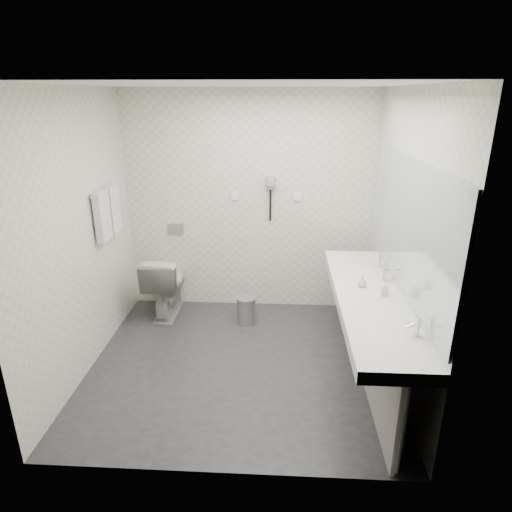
{
  "coord_description": "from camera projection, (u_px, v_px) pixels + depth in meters",
  "views": [
    {
      "loc": [
        0.36,
        -3.6,
        2.44
      ],
      "look_at": [
        0.15,
        0.15,
        1.05
      ],
      "focal_mm": 31.0,
      "sensor_mm": 36.0,
      "label": 1
    }
  ],
  "objects": [
    {
      "name": "floor",
      "position": [
        240.0,
        364.0,
        4.24
      ],
      "size": [
        2.8,
        2.8,
        0.0
      ],
      "primitive_type": "plane",
      "color": "#29292F",
      "rests_on": "ground"
    },
    {
      "name": "ceiling",
      "position": [
        235.0,
        84.0,
        3.37
      ],
      "size": [
        2.8,
        2.8,
        0.0
      ],
      "primitive_type": "plane",
      "rotation": [
        3.14,
        0.0,
        0.0
      ],
      "color": "white",
      "rests_on": "wall_back"
    },
    {
      "name": "wall_back",
      "position": [
        248.0,
        204.0,
        5.02
      ],
      "size": [
        2.8,
        0.0,
        2.8
      ],
      "primitive_type": "plane",
      "rotation": [
        1.57,
        0.0,
        0.0
      ],
      "color": "silver",
      "rests_on": "floor"
    },
    {
      "name": "wall_front",
      "position": [
        217.0,
        309.0,
        2.59
      ],
      "size": [
        2.8,
        0.0,
        2.8
      ],
      "primitive_type": "plane",
      "rotation": [
        -1.57,
        0.0,
        0.0
      ],
      "color": "silver",
      "rests_on": "floor"
    },
    {
      "name": "wall_left",
      "position": [
        79.0,
        237.0,
        3.88
      ],
      "size": [
        0.0,
        2.6,
        2.6
      ],
      "primitive_type": "plane",
      "rotation": [
        1.57,
        0.0,
        1.57
      ],
      "color": "silver",
      "rests_on": "floor"
    },
    {
      "name": "wall_right",
      "position": [
        403.0,
        243.0,
        3.73
      ],
      "size": [
        0.0,
        2.6,
        2.6
      ],
      "primitive_type": "plane",
      "rotation": [
        1.57,
        0.0,
        -1.57
      ],
      "color": "silver",
      "rests_on": "floor"
    },
    {
      "name": "vanity_counter",
      "position": [
        369.0,
        300.0,
        3.71
      ],
      "size": [
        0.55,
        2.2,
        0.1
      ],
      "primitive_type": "cube",
      "color": "white",
      "rests_on": "floor"
    },
    {
      "name": "vanity_panel",
      "position": [
        368.0,
        344.0,
        3.86
      ],
      "size": [
        0.03,
        2.15,
        0.75
      ],
      "primitive_type": "cube",
      "color": "gray",
      "rests_on": "floor"
    },
    {
      "name": "vanity_post_near",
      "position": [
        401.0,
        429.0,
        2.88
      ],
      "size": [
        0.06,
        0.06,
        0.75
      ],
      "primitive_type": "cylinder",
      "color": "silver",
      "rests_on": "floor"
    },
    {
      "name": "vanity_post_far",
      "position": [
        353.0,
        294.0,
        4.83
      ],
      "size": [
        0.06,
        0.06,
        0.75
      ],
      "primitive_type": "cylinder",
      "color": "silver",
      "rests_on": "floor"
    },
    {
      "name": "mirror",
      "position": [
        410.0,
        227.0,
        3.47
      ],
      "size": [
        0.02,
        2.2,
        1.05
      ],
      "primitive_type": "cube",
      "color": "#B2BCC6",
      "rests_on": "wall_right"
    },
    {
      "name": "basin_near",
      "position": [
        387.0,
        337.0,
        3.09
      ],
      "size": [
        0.4,
        0.31,
        0.05
      ],
      "primitive_type": "ellipsoid",
      "color": "white",
      "rests_on": "vanity_counter"
    },
    {
      "name": "basin_far",
      "position": [
        357.0,
        268.0,
        4.31
      ],
      "size": [
        0.4,
        0.31,
        0.05
      ],
      "primitive_type": "ellipsoid",
      "color": "white",
      "rests_on": "vanity_counter"
    },
    {
      "name": "faucet_near",
      "position": [
        417.0,
        326.0,
        3.05
      ],
      "size": [
        0.04,
        0.04,
        0.15
      ],
      "primitive_type": "cylinder",
      "color": "silver",
      "rests_on": "vanity_counter"
    },
    {
      "name": "faucet_far",
      "position": [
        378.0,
        260.0,
        4.27
      ],
      "size": [
        0.04,
        0.04,
        0.15
      ],
      "primitive_type": "cylinder",
      "color": "silver",
      "rests_on": "vanity_counter"
    },
    {
      "name": "soap_bottle_a",
      "position": [
        385.0,
        289.0,
        3.67
      ],
      "size": [
        0.06,
        0.06,
        0.12
      ],
      "primitive_type": "imported",
      "rotation": [
        0.0,
        0.0,
        0.06
      ],
      "color": "white",
      "rests_on": "vanity_counter"
    },
    {
      "name": "soap_bottle_b",
      "position": [
        362.0,
        281.0,
        3.84
      ],
      "size": [
        0.11,
        0.11,
        0.1
      ],
      "primitive_type": "imported",
      "rotation": [
        0.0,
        0.0,
        -0.94
      ],
      "color": "white",
      "rests_on": "vanity_counter"
    },
    {
      "name": "glass_left",
      "position": [
        386.0,
        275.0,
        3.97
      ],
      "size": [
        0.07,
        0.07,
        0.11
      ],
      "primitive_type": "cylinder",
      "rotation": [
        0.0,
        0.0,
        0.36
      ],
      "color": "silver",
      "rests_on": "vanity_counter"
    },
    {
      "name": "toilet",
      "position": [
        166.0,
        284.0,
        5.09
      ],
      "size": [
        0.42,
        0.73,
        0.73
      ],
      "primitive_type": "imported",
      "rotation": [
        0.0,
        0.0,
        3.12
      ],
      "color": "white",
      "rests_on": "floor"
    },
    {
      "name": "flush_plate",
      "position": [
        176.0,
        229.0,
        5.15
      ],
      "size": [
        0.18,
        0.02,
        0.12
      ],
      "primitive_type": "cube",
      "color": "#B2B5BA",
      "rests_on": "wall_back"
    },
    {
      "name": "pedal_bin",
      "position": [
        246.0,
        311.0,
        4.94
      ],
      "size": [
        0.25,
        0.25,
        0.3
      ],
      "primitive_type": "cylinder",
      "rotation": [
        0.0,
        0.0,
        -0.18
      ],
      "color": "#B2B5BA",
      "rests_on": "floor"
    },
    {
      "name": "bin_lid",
      "position": [
        246.0,
        298.0,
        4.89
      ],
      "size": [
        0.21,
        0.21,
        0.02
      ],
      "primitive_type": "cylinder",
      "color": "#B2B5BA",
      "rests_on": "pedal_bin"
    },
    {
      "name": "towel_rail",
      "position": [
        104.0,
        190.0,
        4.28
      ],
      "size": [
        0.02,
        0.62,
        0.02
      ],
      "primitive_type": "cylinder",
      "rotation": [
        1.57,
        0.0,
        0.0
      ],
      "color": "silver",
      "rests_on": "wall_left"
    },
    {
      "name": "towel_near",
      "position": [
        102.0,
        216.0,
        4.23
      ],
      "size": [
        0.07,
        0.24,
        0.48
      ],
      "primitive_type": "cube",
      "color": "silver",
      "rests_on": "towel_rail"
    },
    {
      "name": "towel_far",
      "position": [
        113.0,
        209.0,
        4.49
      ],
      "size": [
        0.07,
        0.24,
        0.48
      ],
      "primitive_type": "cube",
      "color": "silver",
      "rests_on": "towel_rail"
    },
    {
      "name": "dryer_cradle",
      "position": [
        271.0,
        183.0,
        4.89
      ],
      "size": [
        0.1,
        0.04,
        0.14
      ],
      "primitive_type": "cube",
      "color": "gray",
      "rests_on": "wall_back"
    },
    {
      "name": "dryer_barrel",
      "position": [
        271.0,
        182.0,
        4.82
      ],
      "size": [
        0.08,
        0.14,
        0.08
      ],
      "primitive_type": "cylinder",
      "rotation": [
        1.57,
        0.0,
        0.0
      ],
      "color": "gray",
      "rests_on": "dryer_cradle"
    },
    {
      "name": "dryer_cord",
      "position": [
        270.0,
        206.0,
        4.96
      ],
      "size": [
        0.02,
        0.02,
        0.35
      ],
      "primitive_type": "cylinder",
      "color": "black",
      "rests_on": "dryer_cradle"
    },
    {
      "name": "switch_plate_a",
      "position": [
        235.0,
        196.0,
        4.98
      ],
      "size": [
        0.09,
        0.02,
        0.09
      ],
      "primitive_type": "cube",
      "color": "white",
      "rests_on": "wall_back"
    },
    {
      "name": "switch_plate_b",
      "position": [
        297.0,
        196.0,
        4.95
      ],
      "size": [
        0.09,
        0.02,
        0.09
      ],
      "primitive_type": "cube",
      "color": "white",
      "rests_on": "wall_back"
    }
  ]
}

